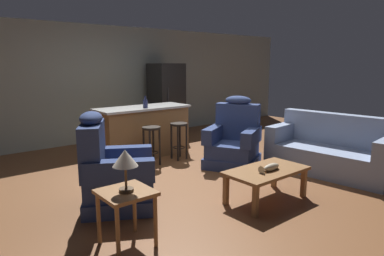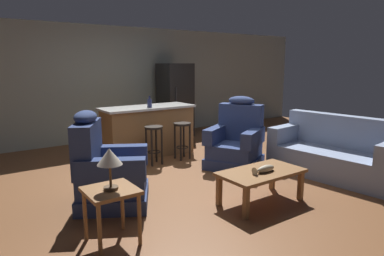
# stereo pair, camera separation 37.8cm
# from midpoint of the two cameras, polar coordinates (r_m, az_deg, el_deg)

# --- Properties ---
(ground_plane) EXTENTS (12.00, 12.00, 0.00)m
(ground_plane) POSITION_cam_midpoint_polar(r_m,az_deg,el_deg) (5.67, -2.70, -7.35)
(ground_plane) COLOR brown
(back_wall) EXTENTS (12.00, 0.05, 2.60)m
(back_wall) POSITION_cam_midpoint_polar(r_m,az_deg,el_deg) (8.13, -16.18, 7.07)
(back_wall) COLOR #939E93
(back_wall) RESTS_ON ground_plane
(coffee_table) EXTENTS (1.10, 0.60, 0.42)m
(coffee_table) POSITION_cam_midpoint_polar(r_m,az_deg,el_deg) (4.50, 9.94, -7.49)
(coffee_table) COLOR olive
(coffee_table) RESTS_ON ground_plane
(fish_figurine) EXTENTS (0.34, 0.10, 0.10)m
(fish_figurine) POSITION_cam_midpoint_polar(r_m,az_deg,el_deg) (4.41, 10.44, -6.55)
(fish_figurine) COLOR #4C3823
(fish_figurine) RESTS_ON coffee_table
(couch) EXTENTS (1.04, 1.98, 0.94)m
(couch) POSITION_cam_midpoint_polar(r_m,az_deg,el_deg) (5.95, 20.40, -3.76)
(couch) COLOR #8493B2
(couch) RESTS_ON ground_plane
(recliner_near_lamp) EXTENTS (1.15, 1.15, 1.20)m
(recliner_near_lamp) POSITION_cam_midpoint_polar(r_m,az_deg,el_deg) (4.39, -15.56, -7.38)
(recliner_near_lamp) COLOR navy
(recliner_near_lamp) RESTS_ON ground_plane
(recliner_near_island) EXTENTS (1.13, 1.13, 1.20)m
(recliner_near_island) POSITION_cam_midpoint_polar(r_m,az_deg,el_deg) (5.97, 5.21, -2.25)
(recliner_near_island) COLOR navy
(recliner_near_island) RESTS_ON ground_plane
(end_table) EXTENTS (0.48, 0.48, 0.56)m
(end_table) POSITION_cam_midpoint_polar(r_m,az_deg,el_deg) (3.45, -14.10, -11.70)
(end_table) COLOR olive
(end_table) RESTS_ON ground_plane
(table_lamp) EXTENTS (0.24, 0.24, 0.41)m
(table_lamp) POSITION_cam_midpoint_polar(r_m,az_deg,el_deg) (3.30, -14.33, -5.23)
(table_lamp) COLOR #4C3823
(table_lamp) RESTS_ON end_table
(kitchen_island) EXTENTS (1.80, 0.70, 0.95)m
(kitchen_island) POSITION_cam_midpoint_polar(r_m,az_deg,el_deg) (6.65, -9.71, -0.54)
(kitchen_island) COLOR olive
(kitchen_island) RESTS_ON ground_plane
(bar_stool_left) EXTENTS (0.32, 0.32, 0.68)m
(bar_stool_left) POSITION_cam_midpoint_polar(r_m,az_deg,el_deg) (6.01, -8.56, -1.76)
(bar_stool_left) COLOR black
(bar_stool_left) RESTS_ON ground_plane
(bar_stool_right) EXTENTS (0.32, 0.32, 0.68)m
(bar_stool_right) POSITION_cam_midpoint_polar(r_m,az_deg,el_deg) (6.33, -3.91, -1.04)
(bar_stool_right) COLOR black
(bar_stool_right) RESTS_ON ground_plane
(refrigerator) EXTENTS (0.70, 0.69, 1.76)m
(refrigerator) POSITION_cam_midpoint_polar(r_m,az_deg,el_deg) (8.32, -5.60, 4.61)
(refrigerator) COLOR black
(refrigerator) RESTS_ON ground_plane
(bottle_tall_green) EXTENTS (0.09, 0.09, 0.22)m
(bottle_tall_green) POSITION_cam_midpoint_polar(r_m,az_deg,el_deg) (6.41, -9.47, 4.07)
(bottle_tall_green) COLOR #23284C
(bottle_tall_green) RESTS_ON kitchen_island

